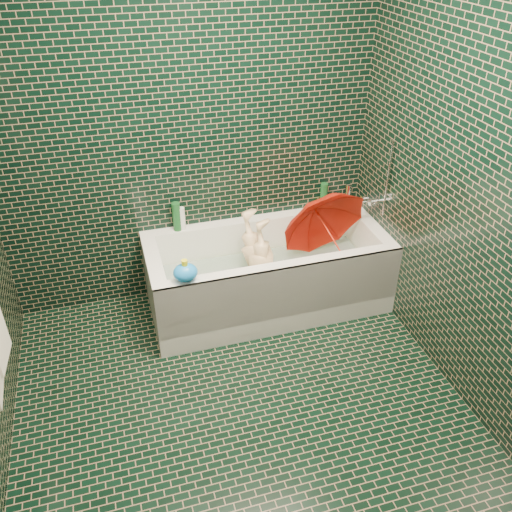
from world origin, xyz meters
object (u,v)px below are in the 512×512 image
object	(u,v)px
umbrella	(330,235)
bath_toy	(185,272)
bathtub	(268,281)
child	(263,272)
rubber_duck	(323,203)

from	to	relation	value
umbrella	bath_toy	xyz separation A→B (m)	(-1.07, -0.24, 0.05)
bath_toy	umbrella	bearing A→B (deg)	1.05
bathtub	umbrella	distance (m)	0.57
bathtub	child	distance (m)	0.11
umbrella	rubber_duck	bearing A→B (deg)	72.54
child	rubber_duck	xyz separation A→B (m)	(0.60, 0.37, 0.28)
child	rubber_duck	bearing A→B (deg)	109.95
bathtub	child	bearing A→B (deg)	-157.38
child	rubber_duck	size ratio (longest dim) A/B	7.55
bathtub	child	xyz separation A→B (m)	(-0.05, -0.02, 0.10)
umbrella	rubber_duck	distance (m)	0.43
umbrella	bath_toy	distance (m)	1.10
child	bath_toy	bearing A→B (deg)	-75.82
bathtub	child	size ratio (longest dim) A/B	1.82
bathtub	rubber_duck	distance (m)	0.76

